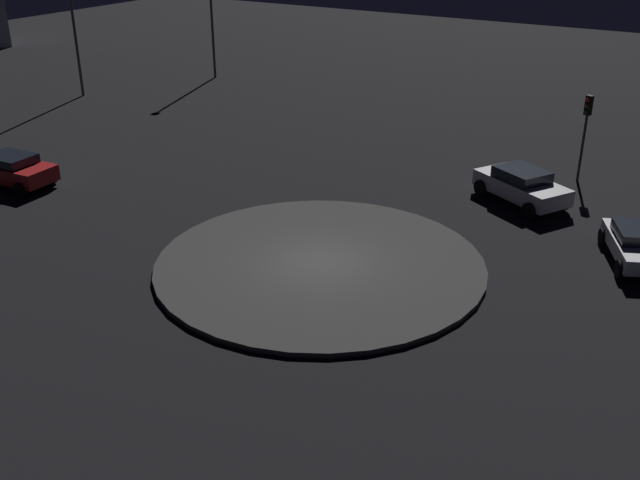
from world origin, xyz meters
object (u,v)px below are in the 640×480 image
Objects in this scene: streetlamp_northeast_near at (71,7)px; car_white at (639,244)px; car_silver at (522,185)px; car_red at (9,169)px; traffic_light_east at (586,121)px.

car_white is at bearing -101.16° from streetlamp_northeast_near.
car_white is at bearing -3.12° from car_silver.
streetlamp_northeast_near is at bearing -157.24° from car_silver.
car_silver is 1.00× the size of car_red.
streetlamp_northeast_near is at bearing -125.20° from car_white.
car_red is 0.48× the size of streetlamp_northeast_near.
traffic_light_east is (7.58, 3.97, 2.20)m from car_white.
traffic_light_east is 32.72m from streetlamp_northeast_near.
car_red is at bearing -124.88° from car_silver.
traffic_light_east is (14.10, -22.43, 2.13)m from car_red.
streetlamp_northeast_near reaches higher than car_white.
streetlamp_northeast_near reaches higher than car_red.
car_silver reaches higher than car_red.
car_red is (-10.01, 20.96, -0.04)m from car_silver.
car_silver is 31.73m from streetlamp_northeast_near.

